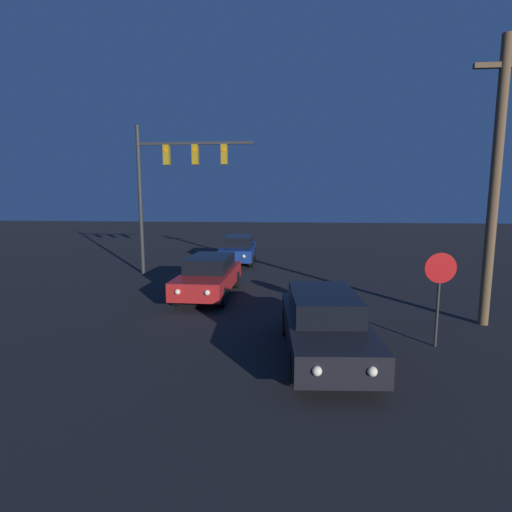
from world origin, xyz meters
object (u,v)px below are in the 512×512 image
car_far (239,249)px  utility_pole (495,181)px  car_mid (209,275)px  stop_sign (439,281)px  traffic_signal_mast (171,174)px  car_near (324,323)px

car_far → utility_pole: bearing=127.2°
car_mid → utility_pole: utility_pole is taller
stop_sign → utility_pole: 3.76m
car_far → traffic_signal_mast: traffic_signal_mast is taller
car_near → stop_sign: bearing=-168.2°
stop_sign → utility_pole: bearing=44.2°
car_near → car_far: bearing=-78.0°
car_mid → traffic_signal_mast: (-2.58, 3.96, 3.98)m
utility_pole → traffic_signal_mast: bearing=149.7°
car_near → car_far: size_ratio=1.01×
car_far → traffic_signal_mast: (-2.65, -3.79, 3.98)m
car_near → stop_sign: (2.83, 0.80, 0.89)m
traffic_signal_mast → car_mid: bearing=-56.9°
stop_sign → car_mid: bearing=145.4°
car_mid → traffic_signal_mast: traffic_signal_mast is taller
car_near → utility_pole: 6.53m
stop_sign → utility_pole: size_ratio=0.30×
car_mid → stop_sign: stop_sign is taller
car_mid → stop_sign: size_ratio=2.03×
car_mid → utility_pole: bearing=164.0°
car_mid → stop_sign: (6.70, -4.63, 0.89)m
car_far → stop_sign: (6.64, -12.38, 0.89)m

